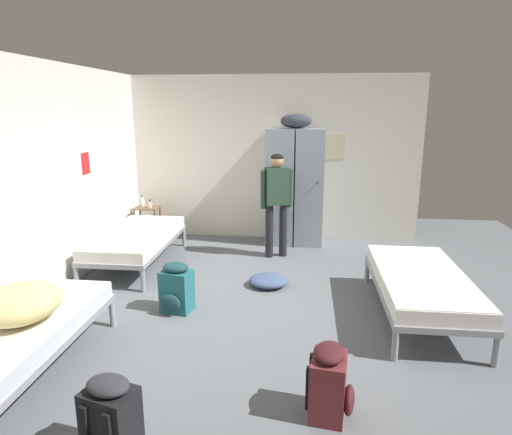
{
  "coord_description": "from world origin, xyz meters",
  "views": [
    {
      "loc": [
        0.54,
        -4.57,
        2.17
      ],
      "look_at": [
        0.0,
        0.27,
        0.95
      ],
      "focal_mm": 31.03,
      "sensor_mm": 36.0,
      "label": 1
    }
  ],
  "objects_px": {
    "lotion_bottle": "(150,204)",
    "backpack_maroon": "(330,383)",
    "shelf_unit": "(148,220)",
    "bed_right": "(421,282)",
    "locker_bank": "(295,185)",
    "backpack_teal": "(176,289)",
    "bed_left_rear": "(136,239)",
    "clothes_pile_denim": "(269,280)",
    "bedding_heap": "(21,303)",
    "person_traveler": "(277,196)",
    "water_bottle": "(142,202)",
    "bed_left_front": "(12,334)",
    "backpack_black": "(112,418)"
  },
  "relations": [
    {
      "from": "locker_bank",
      "to": "lotion_bottle",
      "type": "relative_size",
      "value": 15.1
    },
    {
      "from": "bedding_heap",
      "to": "backpack_maroon",
      "type": "bearing_deg",
      "value": -5.92
    },
    {
      "from": "locker_bank",
      "to": "backpack_teal",
      "type": "relative_size",
      "value": 3.76
    },
    {
      "from": "bed_left_rear",
      "to": "lotion_bottle",
      "type": "relative_size",
      "value": 13.86
    },
    {
      "from": "bed_left_front",
      "to": "person_traveler",
      "type": "relative_size",
      "value": 1.24
    },
    {
      "from": "locker_bank",
      "to": "lotion_bottle",
      "type": "xyz_separation_m",
      "value": [
        -2.34,
        -0.18,
        -0.34
      ]
    },
    {
      "from": "locker_bank",
      "to": "bed_left_front",
      "type": "height_order",
      "value": "locker_bank"
    },
    {
      "from": "backpack_maroon",
      "to": "locker_bank",
      "type": "bearing_deg",
      "value": 95.07
    },
    {
      "from": "bed_left_front",
      "to": "water_bottle",
      "type": "xyz_separation_m",
      "value": [
        -0.33,
        3.88,
        0.28
      ]
    },
    {
      "from": "bed_left_front",
      "to": "backpack_maroon",
      "type": "relative_size",
      "value": 3.45
    },
    {
      "from": "person_traveler",
      "to": "backpack_black",
      "type": "height_order",
      "value": "person_traveler"
    },
    {
      "from": "bed_right",
      "to": "backpack_teal",
      "type": "bearing_deg",
      "value": -176.13
    },
    {
      "from": "bed_left_front",
      "to": "bed_right",
      "type": "distance_m",
      "value": 3.87
    },
    {
      "from": "bed_left_rear",
      "to": "clothes_pile_denim",
      "type": "bearing_deg",
      "value": -16.61
    },
    {
      "from": "lotion_bottle",
      "to": "backpack_maroon",
      "type": "height_order",
      "value": "lotion_bottle"
    },
    {
      "from": "bed_right",
      "to": "bedding_heap",
      "type": "distance_m",
      "value": 3.79
    },
    {
      "from": "bed_right",
      "to": "backpack_black",
      "type": "bearing_deg",
      "value": -137.45
    },
    {
      "from": "backpack_teal",
      "to": "clothes_pile_denim",
      "type": "relative_size",
      "value": 1.13
    },
    {
      "from": "shelf_unit",
      "to": "backpack_black",
      "type": "height_order",
      "value": "shelf_unit"
    },
    {
      "from": "bed_left_front",
      "to": "water_bottle",
      "type": "distance_m",
      "value": 3.9
    },
    {
      "from": "bed_left_rear",
      "to": "water_bottle",
      "type": "height_order",
      "value": "water_bottle"
    },
    {
      "from": "bed_left_front",
      "to": "bed_left_rear",
      "type": "relative_size",
      "value": 1.0
    },
    {
      "from": "locker_bank",
      "to": "backpack_black",
      "type": "relative_size",
      "value": 3.76
    },
    {
      "from": "backpack_maroon",
      "to": "bed_right",
      "type": "bearing_deg",
      "value": 58.82
    },
    {
      "from": "clothes_pile_denim",
      "to": "bed_left_front",
      "type": "bearing_deg",
      "value": -131.74
    },
    {
      "from": "bed_right",
      "to": "person_traveler",
      "type": "bearing_deg",
      "value": 132.65
    },
    {
      "from": "water_bottle",
      "to": "lotion_bottle",
      "type": "height_order",
      "value": "water_bottle"
    },
    {
      "from": "shelf_unit",
      "to": "bed_left_rear",
      "type": "relative_size",
      "value": 0.3
    },
    {
      "from": "lotion_bottle",
      "to": "backpack_maroon",
      "type": "bearing_deg",
      "value": -55.89
    },
    {
      "from": "bedding_heap",
      "to": "person_traveler",
      "type": "relative_size",
      "value": 0.45
    },
    {
      "from": "shelf_unit",
      "to": "bedding_heap",
      "type": "xyz_separation_m",
      "value": [
        0.32,
        -3.8,
        0.29
      ]
    },
    {
      "from": "clothes_pile_denim",
      "to": "shelf_unit",
      "type": "bearing_deg",
      "value": 141.45
    },
    {
      "from": "backpack_maroon",
      "to": "backpack_teal",
      "type": "distance_m",
      "value": 2.19
    },
    {
      "from": "bed_left_front",
      "to": "backpack_teal",
      "type": "bearing_deg",
      "value": 53.88
    },
    {
      "from": "water_bottle",
      "to": "backpack_black",
      "type": "height_order",
      "value": "water_bottle"
    },
    {
      "from": "shelf_unit",
      "to": "water_bottle",
      "type": "height_order",
      "value": "water_bottle"
    },
    {
      "from": "bedding_heap",
      "to": "lotion_bottle",
      "type": "xyz_separation_m",
      "value": [
        -0.25,
        3.76,
        -0.0
      ]
    },
    {
      "from": "locker_bank",
      "to": "bedding_heap",
      "type": "distance_m",
      "value": 4.47
    },
    {
      "from": "bed_right",
      "to": "lotion_bottle",
      "type": "bearing_deg",
      "value": 148.32
    },
    {
      "from": "bedding_heap",
      "to": "lotion_bottle",
      "type": "bearing_deg",
      "value": 93.81
    },
    {
      "from": "person_traveler",
      "to": "clothes_pile_denim",
      "type": "height_order",
      "value": "person_traveler"
    },
    {
      "from": "water_bottle",
      "to": "backpack_maroon",
      "type": "bearing_deg",
      "value": -54.85
    },
    {
      "from": "bed_right",
      "to": "lotion_bottle",
      "type": "distance_m",
      "value": 4.41
    },
    {
      "from": "bedding_heap",
      "to": "backpack_black",
      "type": "bearing_deg",
      "value": -35.62
    },
    {
      "from": "locker_bank",
      "to": "backpack_maroon",
      "type": "distance_m",
      "value": 4.27
    },
    {
      "from": "locker_bank",
      "to": "clothes_pile_denim",
      "type": "height_order",
      "value": "locker_bank"
    },
    {
      "from": "water_bottle",
      "to": "clothes_pile_denim",
      "type": "distance_m",
      "value": 2.89
    },
    {
      "from": "bedding_heap",
      "to": "backpack_teal",
      "type": "relative_size",
      "value": 1.24
    },
    {
      "from": "lotion_bottle",
      "to": "backpack_teal",
      "type": "distance_m",
      "value": 2.77
    },
    {
      "from": "shelf_unit",
      "to": "bed_right",
      "type": "height_order",
      "value": "shelf_unit"
    }
  ]
}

